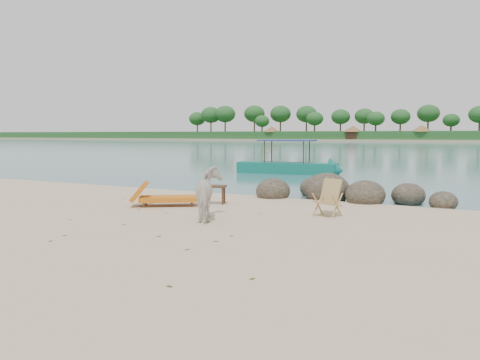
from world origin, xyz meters
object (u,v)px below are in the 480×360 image
object	(u,v)px
side_table	(214,196)
deck_chair	(328,199)
cow	(210,195)
boat_near	(287,145)
lounge_chair	(168,196)
boulders	(340,193)

from	to	relation	value
side_table	deck_chair	distance (m)	3.81
side_table	deck_chair	bearing A→B (deg)	-27.38
cow	side_table	bearing A→B (deg)	-94.13
cow	boat_near	world-z (taller)	boat_near
side_table	lounge_chair	bearing A→B (deg)	-155.55
boulders	side_table	size ratio (longest dim) A/B	9.00
deck_chair	boat_near	world-z (taller)	boat_near
cow	deck_chair	xyz separation A→B (m)	(2.50, 1.87, -0.18)
boulders	deck_chair	bearing A→B (deg)	-79.41
lounge_chair	side_table	bearing A→B (deg)	11.44
boulders	deck_chair	xyz separation A→B (m)	(0.66, -3.55, 0.27)
cow	boat_near	bearing A→B (deg)	-107.75
boulders	lounge_chair	xyz separation A→B (m)	(-4.13, -4.08, 0.10)
cow	deck_chair	size ratio (longest dim) A/B	1.63
boat_near	cow	bearing A→B (deg)	-79.55
cow	side_table	world-z (taller)	cow
boat_near	side_table	bearing A→B (deg)	-82.38
boulders	side_table	xyz separation A→B (m)	(-3.11, -3.07, 0.07)
deck_chair	boat_near	distance (m)	14.53
lounge_chair	deck_chair	world-z (taller)	deck_chair
lounge_chair	boat_near	xyz separation A→B (m)	(-1.65, 13.50, 1.24)
side_table	lounge_chair	size ratio (longest dim) A/B	0.33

